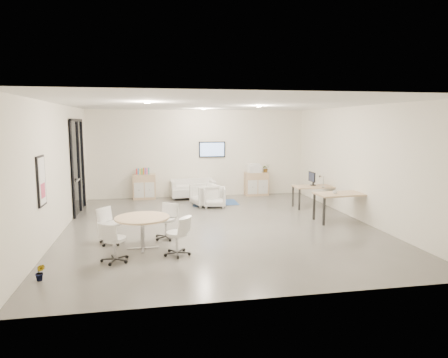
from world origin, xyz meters
TOP-DOWN VIEW (x-y plane):
  - room_shell at (0.00, 0.00)m, footprint 9.60×10.60m
  - glass_door at (-3.95, 2.51)m, footprint 0.09×1.90m
  - artwork at (-3.97, -1.60)m, footprint 0.05×0.54m
  - wall_tv at (0.50, 4.46)m, footprint 0.98×0.06m
  - ceiling_spots at (-0.20, 0.83)m, footprint 3.14×4.14m
  - sideboard_left at (-2.01, 4.27)m, footprint 0.80×0.42m
  - sideboard_right at (2.17, 4.26)m, footprint 0.88×0.42m
  - books at (-2.05, 4.27)m, footprint 0.47×0.14m
  - printer at (2.08, 4.27)m, footprint 0.52×0.45m
  - loveseat at (-0.28, 4.10)m, footprint 1.62×0.88m
  - blue_rug at (0.37, 3.12)m, footprint 1.57×1.05m
  - armchair_left at (-0.03, 2.71)m, footprint 0.92×0.95m
  - armchair_right at (0.26, 2.43)m, footprint 0.78×0.74m
  - desk_rear at (3.44, 1.77)m, footprint 1.37×0.70m
  - desk_front at (3.48, -0.10)m, footprint 1.58×0.87m
  - monitor at (3.40, 1.92)m, footprint 0.20×0.50m
  - round_table at (-1.97, -1.62)m, footprint 1.18×1.18m
  - meeting_chairs at (-1.97, -1.62)m, footprint 2.23×2.23m
  - plant_cabinet at (2.52, 4.24)m, footprint 0.32×0.35m
  - plant_floor at (-3.70, -3.11)m, footprint 0.17×0.30m
  - cup at (3.19, -0.18)m, footprint 0.15×0.13m

SIDE VIEW (x-z plane):
  - blue_rug at x=0.37m, z-range 0.00..0.01m
  - plant_floor at x=-3.70m, z-range 0.00..0.13m
  - loveseat at x=-0.28m, z-range 0.03..0.62m
  - armchair_right at x=0.26m, z-range 0.00..0.72m
  - armchair_left at x=-0.03m, z-range 0.00..0.79m
  - meeting_chairs at x=-1.97m, z-range 0.00..0.82m
  - sideboard_right at x=2.17m, z-range 0.00..0.88m
  - sideboard_left at x=-2.01m, z-range 0.00..0.90m
  - round_table at x=-1.97m, z-range 0.27..0.99m
  - desk_rear at x=3.44m, z-range 0.28..0.99m
  - desk_front at x=3.48m, z-range 0.32..1.12m
  - cup at x=3.19m, z-range 0.80..0.92m
  - monitor at x=3.40m, z-range 0.72..1.16m
  - plant_cabinet at x=2.52m, z-range 0.88..1.11m
  - books at x=-2.05m, z-range 0.90..1.12m
  - printer at x=2.08m, z-range 0.87..1.21m
  - glass_door at x=-3.95m, z-range 0.08..2.93m
  - artwork at x=-3.97m, z-range 1.03..2.07m
  - room_shell at x=0.00m, z-range -0.80..4.00m
  - wall_tv at x=0.50m, z-range 1.46..2.04m
  - ceiling_spots at x=-0.20m, z-range 3.17..3.20m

